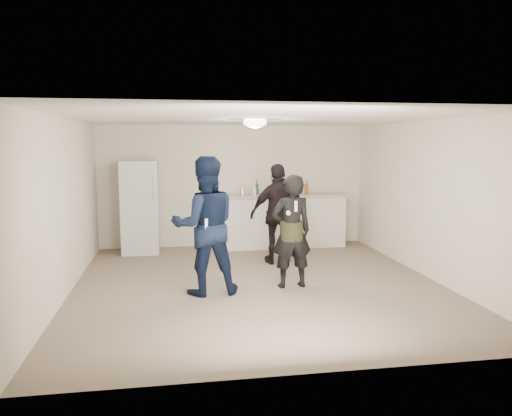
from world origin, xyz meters
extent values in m
plane|color=#6B5B4C|center=(0.00, 0.00, 0.00)|extent=(6.00, 6.00, 0.00)
plane|color=silver|center=(0.00, 0.00, 2.50)|extent=(6.00, 6.00, 0.00)
plane|color=beige|center=(0.00, 3.00, 1.25)|extent=(6.00, 0.00, 6.00)
plane|color=beige|center=(0.00, -3.00, 1.25)|extent=(6.00, 0.00, 6.00)
plane|color=beige|center=(-2.75, 0.00, 1.25)|extent=(0.00, 6.00, 6.00)
plane|color=beige|center=(2.75, 0.00, 1.25)|extent=(0.00, 6.00, 6.00)
cube|color=silver|center=(0.94, 2.67, 0.53)|extent=(2.60, 0.56, 1.05)
cube|color=#C4B198|center=(0.94, 2.67, 1.07)|extent=(2.68, 0.64, 0.04)
cube|color=silver|center=(-1.89, 2.60, 0.90)|extent=(0.70, 0.70, 1.80)
cylinder|color=silver|center=(-1.61, 2.23, 1.30)|extent=(0.02, 0.02, 0.60)
ellipsoid|color=white|center=(0.00, 0.30, 2.45)|extent=(0.36, 0.36, 0.16)
cylinder|color=silver|center=(0.13, 2.59, 1.18)|extent=(0.08, 0.08, 0.17)
imported|color=#0F1F42|center=(-0.82, -0.31, 0.98)|extent=(1.01, 0.82, 1.96)
imported|color=black|center=(0.46, -0.20, 0.84)|extent=(0.65, 0.46, 1.69)
cylinder|color=#313719|center=(0.46, -0.20, 0.85)|extent=(0.34, 0.34, 0.28)
imported|color=black|center=(0.59, 1.29, 0.89)|extent=(1.09, 0.56, 1.78)
cube|color=white|center=(-0.82, -0.59, 1.05)|extent=(0.04, 0.04, 0.15)
sphere|color=white|center=(-0.70, -0.56, 0.98)|extent=(0.07, 0.07, 0.07)
cube|color=white|center=(0.46, -0.45, 1.25)|extent=(0.04, 0.04, 0.15)
sphere|color=white|center=(0.36, -0.42, 1.15)|extent=(0.07, 0.07, 0.07)
cylinder|color=#16501D|center=(1.28, 2.59, 1.22)|extent=(0.06, 0.06, 0.26)
cylinder|color=#134320|center=(0.45, 2.76, 1.19)|extent=(0.07, 0.07, 0.21)
cylinder|color=#8D5514|center=(1.43, 2.53, 1.20)|extent=(0.07, 0.07, 0.22)
cylinder|color=white|center=(0.37, 2.56, 1.18)|extent=(0.07, 0.07, 0.19)
camera|label=1|loc=(-1.26, -7.28, 2.15)|focal=35.00mm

